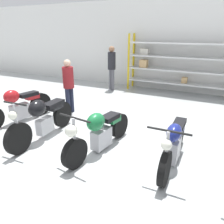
# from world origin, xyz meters

# --- Properties ---
(ground_plane) EXTENTS (30.00, 30.00, 0.00)m
(ground_plane) POSITION_xyz_m (0.00, 0.00, 0.00)
(ground_plane) COLOR #B2B7B7
(back_wall) EXTENTS (30.00, 0.08, 3.60)m
(back_wall) POSITION_xyz_m (0.00, 5.63, 1.80)
(back_wall) COLOR white
(back_wall) RESTS_ON ground_plane
(shelving_rack) EXTENTS (4.90, 0.63, 2.28)m
(shelving_rack) POSITION_xyz_m (0.72, 5.26, 1.16)
(shelving_rack) COLOR yellow
(shelving_rack) RESTS_ON ground_plane
(motorcycle_red) EXTENTS (0.74, 2.12, 1.04)m
(motorcycle_red) POSITION_xyz_m (-2.80, 0.23, 0.45)
(motorcycle_red) COLOR black
(motorcycle_red) RESTS_ON ground_plane
(motorcycle_black) EXTENTS (0.57, 2.15, 1.08)m
(motorcycle_black) POSITION_xyz_m (-1.48, -0.19, 0.51)
(motorcycle_black) COLOR black
(motorcycle_black) RESTS_ON ground_plane
(motorcycle_green) EXTENTS (0.70, 2.08, 0.98)m
(motorcycle_green) POSITION_xyz_m (-0.04, -0.12, 0.43)
(motorcycle_green) COLOR black
(motorcycle_green) RESTS_ON ground_plane
(motorcycle_blue) EXTENTS (0.69, 1.99, 0.96)m
(motorcycle_blue) POSITION_xyz_m (1.43, 0.13, 0.42)
(motorcycle_blue) COLOR black
(motorcycle_blue) RESTS_ON ground_plane
(person_browsing) EXTENTS (0.44, 0.44, 1.80)m
(person_browsing) POSITION_xyz_m (-2.09, 4.51, 1.07)
(person_browsing) COLOR #595960
(person_browsing) RESTS_ON ground_plane
(person_near_rack) EXTENTS (0.33, 0.33, 1.61)m
(person_near_rack) POSITION_xyz_m (-1.98, 1.47, 0.94)
(person_near_rack) COLOR #1E2338
(person_near_rack) RESTS_ON ground_plane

